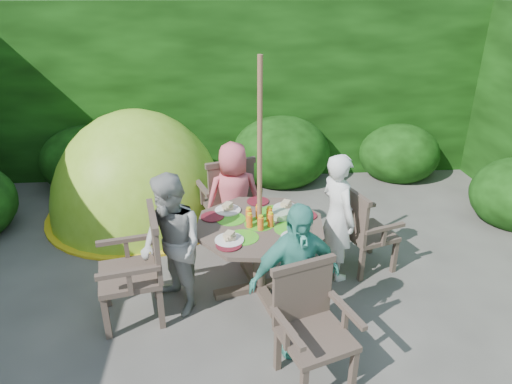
{
  "coord_description": "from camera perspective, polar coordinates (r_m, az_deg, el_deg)",
  "views": [
    {
      "loc": [
        -0.27,
        -2.97,
        2.7
      ],
      "look_at": [
        0.04,
        1.05,
        0.85
      ],
      "focal_mm": 32.0,
      "sensor_mm": 36.0,
      "label": 1
    }
  ],
  "objects": [
    {
      "name": "ground",
      "position": [
        4.02,
        0.58,
        -17.52
      ],
      "size": [
        60.0,
        60.0,
        0.0
      ],
      "primitive_type": "plane",
      "color": "#484540",
      "rests_on": "ground"
    },
    {
      "name": "hedge_enclosure",
      "position": [
        4.55,
        -0.85,
        6.06
      ],
      "size": [
        9.0,
        9.0,
        2.5
      ],
      "color": "black",
      "rests_on": "ground"
    },
    {
      "name": "patio_table",
      "position": [
        4.2,
        0.48,
        -5.34
      ],
      "size": [
        1.51,
        1.51,
        0.86
      ],
      "rotation": [
        0.0,
        0.0,
        0.26
      ],
      "color": "#3E3128",
      "rests_on": "ground"
    },
    {
      "name": "parasol_pole",
      "position": [
        3.97,
        0.46,
        0.89
      ],
      "size": [
        0.05,
        0.05,
        2.2
      ],
      "primitive_type": "cylinder",
      "rotation": [
        0.0,
        0.0,
        0.26
      ],
      "color": "brown",
      "rests_on": "ground"
    },
    {
      "name": "garden_chair_right",
      "position": [
        4.71,
        13.22,
        -4.52
      ],
      "size": [
        0.59,
        0.63,
        0.86
      ],
      "rotation": [
        0.0,
        0.0,
        1.89
      ],
      "color": "#3E3128",
      "rests_on": "ground"
    },
    {
      "name": "garden_chair_left",
      "position": [
        4.05,
        -14.45,
        -8.94
      ],
      "size": [
        0.62,
        0.67,
        0.96
      ],
      "rotation": [
        0.0,
        0.0,
        -1.35
      ],
      "color": "#3E3128",
      "rests_on": "ground"
    },
    {
      "name": "garden_chair_back",
      "position": [
        5.16,
        -3.67,
        -0.51
      ],
      "size": [
        0.7,
        0.66,
        0.95
      ],
      "rotation": [
        0.0,
        0.0,
        3.47
      ],
      "color": "#3E3128",
      "rests_on": "ground"
    },
    {
      "name": "garden_chair_front",
      "position": [
        3.44,
        6.89,
        -16.03
      ],
      "size": [
        0.64,
        0.6,
        0.87
      ],
      "rotation": [
        0.0,
        0.0,
        0.33
      ],
      "color": "#3E3128",
      "rests_on": "ground"
    },
    {
      "name": "child_right",
      "position": [
        4.48,
        10.12,
        -3.09
      ],
      "size": [
        0.45,
        0.55,
        1.29
      ],
      "primitive_type": "imported",
      "rotation": [
        0.0,
        0.0,
        1.93
      ],
      "color": "white",
      "rests_on": "ground"
    },
    {
      "name": "child_left",
      "position": [
        4.01,
        -10.45,
        -6.64
      ],
      "size": [
        0.76,
        0.79,
        1.29
      ],
      "primitive_type": "imported",
      "rotation": [
        0.0,
        0.0,
        -0.97
      ],
      "color": "#A8A8A3",
      "rests_on": "ground"
    },
    {
      "name": "child_back",
      "position": [
        4.86,
        -2.79,
        -0.78
      ],
      "size": [
        0.66,
        0.5,
        1.23
      ],
      "primitive_type": "imported",
      "rotation": [
        0.0,
        0.0,
        3.33
      ],
      "color": "#DB5A65",
      "rests_on": "ground"
    },
    {
      "name": "child_front",
      "position": [
        3.55,
        4.94,
        -10.88
      ],
      "size": [
        0.81,
        0.51,
        1.28
      ],
      "primitive_type": "imported",
      "rotation": [
        0.0,
        0.0,
        0.28
      ],
      "color": "#4AAE9A",
      "rests_on": "ground"
    },
    {
      "name": "dome_tent",
      "position": [
        6.09,
        -14.11,
        -2.49
      ],
      "size": [
        2.34,
        2.34,
        2.67
      ],
      "rotation": [
        0.0,
        0.0,
        0.01
      ],
      "color": "#88BC24",
      "rests_on": "ground"
    }
  ]
}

